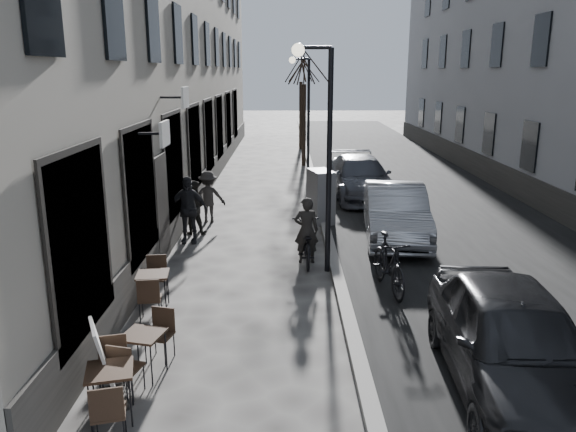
{
  "coord_description": "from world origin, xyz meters",
  "views": [
    {
      "loc": [
        -0.95,
        -6.33,
        4.53
      ],
      "look_at": [
        -0.92,
        4.17,
        1.8
      ],
      "focal_mm": 35.0,
      "sensor_mm": 36.0,
      "label": 1
    }
  ],
  "objects_px": {
    "streetlamp_near": "(322,135)",
    "pedestrian_near": "(193,207)",
    "bistro_set_b": "(144,350)",
    "utility_cabinet": "(321,196)",
    "moped": "(389,264)",
    "tree_near": "(304,68)",
    "bicycle": "(306,243)",
    "bistro_set_c": "(153,287)",
    "car_mid": "(395,213)",
    "streetlamp_far": "(305,104)",
    "sign_board": "(107,370)",
    "car_far": "(360,177)",
    "car_near": "(513,340)",
    "bistro_set_a": "(111,389)",
    "pedestrian_mid": "(208,197)",
    "tree_far": "(301,68)",
    "pedestrian_far": "(188,210)"
  },
  "relations": [
    {
      "from": "bistro_set_b",
      "to": "pedestrian_mid",
      "type": "relative_size",
      "value": 0.92
    },
    {
      "from": "streetlamp_near",
      "to": "bistro_set_c",
      "type": "relative_size",
      "value": 3.37
    },
    {
      "from": "streetlamp_near",
      "to": "car_far",
      "type": "xyz_separation_m",
      "value": [
        1.92,
        7.87,
        -2.42
      ]
    },
    {
      "from": "tree_near",
      "to": "car_mid",
      "type": "relative_size",
      "value": 1.25
    },
    {
      "from": "streetlamp_far",
      "to": "car_mid",
      "type": "height_order",
      "value": "streetlamp_far"
    },
    {
      "from": "pedestrian_far",
      "to": "tree_far",
      "type": "bearing_deg",
      "value": 79.29
    },
    {
      "from": "bistro_set_b",
      "to": "utility_cabinet",
      "type": "bearing_deg",
      "value": 84.45
    },
    {
      "from": "streetlamp_far",
      "to": "car_near",
      "type": "distance_m",
      "value": 17.34
    },
    {
      "from": "tree_near",
      "to": "bicycle",
      "type": "bearing_deg",
      "value": -91.48
    },
    {
      "from": "tree_far",
      "to": "bistro_set_b",
      "type": "xyz_separation_m",
      "value": [
        -3.01,
        -25.63,
        -4.23
      ]
    },
    {
      "from": "streetlamp_near",
      "to": "bistro_set_c",
      "type": "distance_m",
      "value": 4.82
    },
    {
      "from": "streetlamp_far",
      "to": "bistro_set_b",
      "type": "distance_m",
      "value": 17.11
    },
    {
      "from": "tree_near",
      "to": "bistro_set_c",
      "type": "height_order",
      "value": "tree_near"
    },
    {
      "from": "bicycle",
      "to": "car_mid",
      "type": "height_order",
      "value": "car_mid"
    },
    {
      "from": "tree_near",
      "to": "bistro_set_b",
      "type": "height_order",
      "value": "tree_near"
    },
    {
      "from": "utility_cabinet",
      "to": "pedestrian_mid",
      "type": "relative_size",
      "value": 1.02
    },
    {
      "from": "streetlamp_near",
      "to": "moped",
      "type": "height_order",
      "value": "streetlamp_near"
    },
    {
      "from": "car_mid",
      "to": "bistro_set_c",
      "type": "bearing_deg",
      "value": -134.42
    },
    {
      "from": "pedestrian_near",
      "to": "car_mid",
      "type": "distance_m",
      "value": 5.67
    },
    {
      "from": "streetlamp_far",
      "to": "bistro_set_a",
      "type": "height_order",
      "value": "streetlamp_far"
    },
    {
      "from": "streetlamp_near",
      "to": "car_mid",
      "type": "bearing_deg",
      "value": 49.17
    },
    {
      "from": "utility_cabinet",
      "to": "streetlamp_near",
      "type": "bearing_deg",
      "value": -109.77
    },
    {
      "from": "car_near",
      "to": "bicycle",
      "type": "bearing_deg",
      "value": 119.96
    },
    {
      "from": "sign_board",
      "to": "pedestrian_far",
      "type": "distance_m",
      "value": 7.56
    },
    {
      "from": "tree_far",
      "to": "pedestrian_near",
      "type": "bearing_deg",
      "value": -101.08
    },
    {
      "from": "sign_board",
      "to": "car_far",
      "type": "xyz_separation_m",
      "value": [
        5.21,
        13.15,
        0.26
      ]
    },
    {
      "from": "streetlamp_far",
      "to": "pedestrian_mid",
      "type": "relative_size",
      "value": 3.22
    },
    {
      "from": "tree_far",
      "to": "utility_cabinet",
      "type": "bearing_deg",
      "value": -89.31
    },
    {
      "from": "tree_near",
      "to": "car_far",
      "type": "xyz_separation_m",
      "value": [
        1.85,
        -7.13,
        -3.93
      ]
    },
    {
      "from": "bistro_set_b",
      "to": "car_near",
      "type": "relative_size",
      "value": 0.32
    },
    {
      "from": "tree_far",
      "to": "tree_near",
      "type": "bearing_deg",
      "value": -90.0
    },
    {
      "from": "streetlamp_near",
      "to": "pedestrian_near",
      "type": "relative_size",
      "value": 3.29
    },
    {
      "from": "sign_board",
      "to": "pedestrian_far",
      "type": "height_order",
      "value": "pedestrian_far"
    },
    {
      "from": "utility_cabinet",
      "to": "moped",
      "type": "xyz_separation_m",
      "value": [
        1.1,
        -5.6,
        -0.21
      ]
    },
    {
      "from": "tree_near",
      "to": "pedestrian_near",
      "type": "xyz_separation_m",
      "value": [
        -3.5,
        -11.88,
        -3.89
      ]
    },
    {
      "from": "bistro_set_c",
      "to": "utility_cabinet",
      "type": "bearing_deg",
      "value": 54.39
    },
    {
      "from": "streetlamp_far",
      "to": "moped",
      "type": "bearing_deg",
      "value": -84.07
    },
    {
      "from": "bistro_set_a",
      "to": "bistro_set_c",
      "type": "distance_m",
      "value": 3.59
    },
    {
      "from": "pedestrian_near",
      "to": "pedestrian_mid",
      "type": "height_order",
      "value": "pedestrian_mid"
    },
    {
      "from": "bistro_set_a",
      "to": "pedestrian_mid",
      "type": "bearing_deg",
      "value": 76.41
    },
    {
      "from": "tree_far",
      "to": "car_near",
      "type": "xyz_separation_m",
      "value": [
        2.4,
        -26.0,
        -3.88
      ]
    },
    {
      "from": "streetlamp_far",
      "to": "pedestrian_far",
      "type": "height_order",
      "value": "streetlamp_far"
    },
    {
      "from": "streetlamp_far",
      "to": "tree_far",
      "type": "bearing_deg",
      "value": 89.54
    },
    {
      "from": "sign_board",
      "to": "utility_cabinet",
      "type": "bearing_deg",
      "value": 46.07
    },
    {
      "from": "tree_far",
      "to": "bistro_set_b",
      "type": "height_order",
      "value": "tree_far"
    },
    {
      "from": "utility_cabinet",
      "to": "pedestrian_far",
      "type": "relative_size",
      "value": 0.88
    },
    {
      "from": "sign_board",
      "to": "pedestrian_mid",
      "type": "xyz_separation_m",
      "value": [
        0.13,
        9.66,
        0.32
      ]
    },
    {
      "from": "bistro_set_a",
      "to": "moped",
      "type": "distance_m",
      "value": 6.36
    },
    {
      "from": "bistro_set_b",
      "to": "bicycle",
      "type": "distance_m",
      "value": 5.88
    },
    {
      "from": "pedestrian_mid",
      "to": "pedestrian_far",
      "type": "relative_size",
      "value": 0.87
    }
  ]
}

